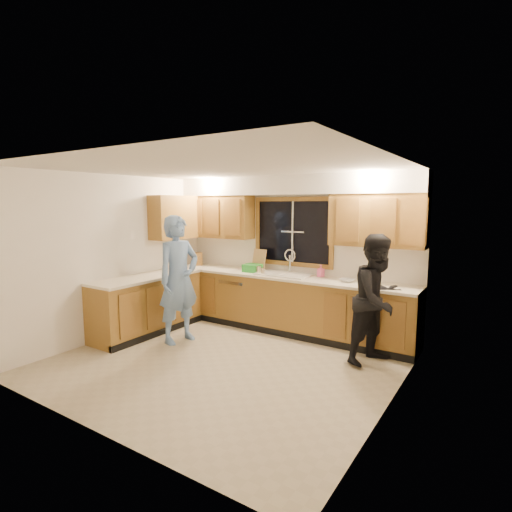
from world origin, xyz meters
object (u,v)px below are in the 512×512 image
Objects in this scene: stove at (118,313)px; soap_bottle at (321,271)px; dish_crate at (253,268)px; bowl at (347,280)px; man at (179,279)px; woman at (378,299)px; dishwasher at (241,299)px; knife_block at (199,259)px; sink at (284,278)px.

stove is 3.14m from soap_bottle.
dish_crate is 1.65m from bowl.
man is 1.13× the size of woman.
soap_bottle reaches higher than dishwasher.
knife_block reaches higher than dish_crate.
knife_block is at bearing -176.41° from soap_bottle.
dish_crate is 1.46× the size of soap_bottle.
stove is at bearing -117.69° from dishwasher.
knife_block is 1.24× the size of bowl.
man is at bearing -148.83° from bowl.
knife_block is at bearing 179.11° from sink.
stove is 4.73× the size of soap_bottle.
dish_crate reaches higher than dishwasher.
dish_crate is (-2.25, 0.49, 0.14)m from woman.
woman reaches higher than soap_bottle.
woman is 1.31m from soap_bottle.
woman is 0.79m from bowl.
sink is 3.59× the size of knife_block.
stove is 2.24m from dish_crate.
dishwasher is 2.96× the size of dish_crate.
man is at bearing -97.00° from knife_block.
dishwasher is 2.04m from stove.
man is 1.36m from dish_crate.
sink reaches higher than dish_crate.
bowl is at bearing 0.43° from dish_crate.
woman is at bearing 20.79° from stove.
sink is 0.45× the size of man.
woman reaches higher than sink.
woman is 6.07× the size of dish_crate.
soap_bottle is at bearing 9.85° from dish_crate.
dish_crate is 1.43× the size of bowl.
dishwasher is at bearing -179.01° from sink.
man is (-1.07, -1.30, 0.08)m from sink.
sink is at bearing -37.70° from knife_block.
man is at bearing 35.88° from stove.
dishwasher is 3.43× the size of knife_block.
sink is 0.51× the size of woman.
stove is at bearing -147.58° from bowl.
man is 2.84m from woman.
sink is 4.45× the size of bowl.
knife_block is (-0.98, 0.04, 0.63)m from dishwasher.
bowl is (-0.60, 0.50, 0.10)m from woman.
soap_bottle is at bearing 7.79° from dishwasher.
sink is 2.60m from stove.
knife_block is 2.39m from soap_bottle.
knife_block is 1.24m from dish_crate.
woman reaches higher than dishwasher.
bowl is at bearing -20.50° from soap_bottle.
dishwasher is (-0.85, -0.01, -0.45)m from sink.
stove is (-0.95, -1.81, 0.04)m from dishwasher.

